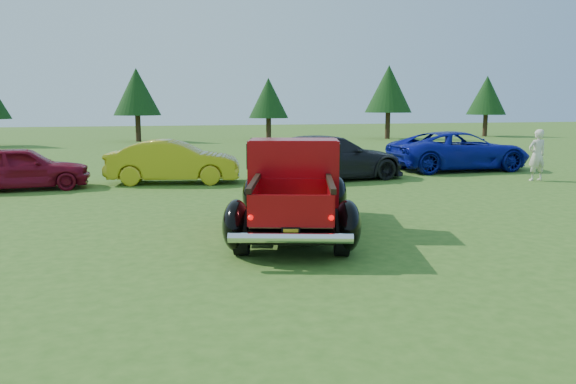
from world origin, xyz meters
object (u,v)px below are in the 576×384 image
at_px(tree_mid_right, 268,98).
at_px(show_car_grey, 331,158).
at_px(show_car_red, 22,168).
at_px(show_car_blue, 459,151).
at_px(tree_far_east, 487,95).
at_px(spectator, 537,155).
at_px(pickup_truck, 294,187).
at_px(tree_mid_left, 137,92).
at_px(show_car_yellow, 174,162).
at_px(tree_east, 389,89).

bearing_deg(tree_mid_right, show_car_grey, -97.37).
height_order(show_car_red, show_car_blue, show_car_blue).
xyz_separation_m(tree_far_east, show_car_blue, (-14.98, -20.32, -2.49)).
bearing_deg(spectator, show_car_grey, -17.24).
height_order(tree_far_east, pickup_truck, tree_far_east).
relative_size(tree_mid_left, tree_mid_right, 1.14).
relative_size(show_car_yellow, spectator, 2.45).
bearing_deg(show_car_yellow, spectator, -91.73).
distance_m(tree_far_east, show_car_yellow, 33.58).
distance_m(tree_far_east, pickup_truck, 37.57).
distance_m(show_car_red, show_car_yellow, 4.54).
relative_size(tree_far_east, spectator, 2.77).
bearing_deg(show_car_red, spectator, -102.89).
bearing_deg(tree_far_east, show_car_grey, -133.80).
bearing_deg(show_car_red, tree_mid_left, -13.94).
distance_m(show_car_grey, show_car_blue, 5.90).
xyz_separation_m(tree_east, show_car_yellow, (-16.97, -20.13, -2.95)).
xyz_separation_m(show_car_red, spectator, (16.36, -2.31, 0.20)).
distance_m(tree_east, show_car_red, 29.79).
height_order(pickup_truck, show_car_red, pickup_truck).
bearing_deg(show_car_red, tree_mid_right, -35.73).
bearing_deg(tree_east, show_car_yellow, -130.13).
distance_m(tree_mid_right, tree_far_east, 18.01).
height_order(show_car_grey, spectator, spectator).
bearing_deg(spectator, tree_far_east, -120.39).
bearing_deg(show_car_blue, tree_mid_right, 9.15).
bearing_deg(spectator, tree_east, -102.33).
relative_size(tree_far_east, show_car_red, 1.24).
height_order(tree_mid_left, pickup_truck, tree_mid_left).
height_order(tree_mid_left, show_car_red, tree_mid_left).
bearing_deg(tree_east, tree_far_east, 6.34).
height_order(tree_mid_right, show_car_grey, tree_mid_right).
height_order(tree_mid_right, tree_far_east, tree_far_east).
bearing_deg(pickup_truck, tree_mid_right, 94.51).
bearing_deg(tree_mid_left, show_car_yellow, -87.28).
distance_m(show_car_yellow, show_car_grey, 5.26).
bearing_deg(show_car_yellow, pickup_truck, -155.27).
relative_size(pickup_truck, spectator, 3.08).
bearing_deg(show_car_blue, spectator, -165.59).
distance_m(tree_far_east, show_car_grey, 30.05).
distance_m(show_car_yellow, spectator, 12.12).
relative_size(tree_mid_left, show_car_blue, 0.92).
height_order(tree_mid_right, show_car_blue, tree_mid_right).
bearing_deg(show_car_grey, tree_east, -37.38).
distance_m(tree_mid_left, show_car_yellow, 21.82).
xyz_separation_m(tree_mid_right, tree_east, (9.00, -0.50, 0.68)).
xyz_separation_m(tree_east, show_car_grey, (-11.73, -20.62, -2.90)).
distance_m(show_car_grey, spectator, 6.92).
relative_size(tree_mid_left, show_car_grey, 0.96).
bearing_deg(show_car_grey, spectator, -115.39).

